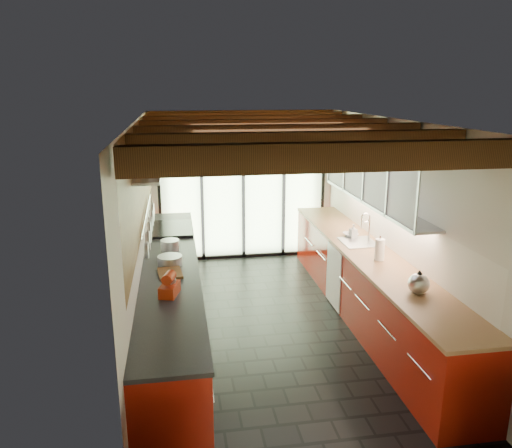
# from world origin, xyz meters

# --- Properties ---
(ground) EXTENTS (5.50, 5.50, 0.00)m
(ground) POSITION_xyz_m (0.00, 0.00, 0.00)
(ground) COLOR black
(ground) RESTS_ON ground
(room_shell) EXTENTS (5.50, 5.50, 5.50)m
(room_shell) POSITION_xyz_m (0.00, 0.00, 1.65)
(room_shell) COLOR silver
(room_shell) RESTS_ON ground
(ceiling_beams) EXTENTS (3.14, 5.06, 4.90)m
(ceiling_beams) POSITION_xyz_m (-0.00, 0.38, 2.46)
(ceiling_beams) COLOR #593316
(ceiling_beams) RESTS_ON ground
(glass_door) EXTENTS (2.95, 0.10, 2.90)m
(glass_door) POSITION_xyz_m (0.00, 2.69, 1.66)
(glass_door) COLOR #C6EAAD
(glass_door) RESTS_ON ground
(left_counter) EXTENTS (0.68, 5.00, 0.92)m
(left_counter) POSITION_xyz_m (-1.28, 0.00, 0.46)
(left_counter) COLOR #9C190C
(left_counter) RESTS_ON ground
(range_stove) EXTENTS (0.66, 0.90, 0.97)m
(range_stove) POSITION_xyz_m (-1.28, 1.45, 0.47)
(range_stove) COLOR silver
(range_stove) RESTS_ON ground
(right_counter) EXTENTS (0.68, 5.00, 0.92)m
(right_counter) POSITION_xyz_m (1.27, 0.00, 0.46)
(right_counter) COLOR #9C190C
(right_counter) RESTS_ON ground
(sink_assembly) EXTENTS (0.45, 0.52, 0.43)m
(sink_assembly) POSITION_xyz_m (1.29, 0.40, 0.96)
(sink_assembly) COLOR silver
(sink_assembly) RESTS_ON right_counter
(upper_cabinets_right) EXTENTS (0.34, 3.00, 3.00)m
(upper_cabinets_right) POSITION_xyz_m (1.43, 0.30, 1.85)
(upper_cabinets_right) COLOR silver
(upper_cabinets_right) RESTS_ON ground
(left_wall_fixtures) EXTENTS (0.28, 2.60, 0.96)m
(left_wall_fixtures) POSITION_xyz_m (-1.47, 0.25, 1.80)
(left_wall_fixtures) COLOR silver
(left_wall_fixtures) RESTS_ON ground
(stand_mixer) EXTENTS (0.23, 0.31, 0.25)m
(stand_mixer) POSITION_xyz_m (-1.27, -0.97, 1.02)
(stand_mixer) COLOR #B12B0E
(stand_mixer) RESTS_ON left_counter
(pot_large) EXTENTS (0.25, 0.25, 0.15)m
(pot_large) POSITION_xyz_m (-1.27, 0.44, 1.00)
(pot_large) COLOR silver
(pot_large) RESTS_ON left_counter
(pot_small) EXTENTS (0.36, 0.36, 0.11)m
(pot_small) POSITION_xyz_m (-1.27, -0.08, 0.98)
(pot_small) COLOR silver
(pot_small) RESTS_ON left_counter
(cutting_board) EXTENTS (0.30, 0.39, 0.03)m
(cutting_board) POSITION_xyz_m (-1.27, -0.39, 0.94)
(cutting_board) COLOR brown
(cutting_board) RESTS_ON left_counter
(kettle) EXTENTS (0.29, 0.31, 0.26)m
(kettle) POSITION_xyz_m (1.27, -1.34, 1.04)
(kettle) COLOR silver
(kettle) RESTS_ON right_counter
(paper_towel) EXTENTS (0.14, 0.14, 0.32)m
(paper_towel) POSITION_xyz_m (1.27, -0.32, 1.05)
(paper_towel) COLOR white
(paper_towel) RESTS_ON right_counter
(soap_bottle) EXTENTS (0.11, 0.11, 0.20)m
(soap_bottle) POSITION_xyz_m (1.27, 0.61, 1.02)
(soap_bottle) COLOR silver
(soap_bottle) RESTS_ON right_counter
(bowl) EXTENTS (0.22, 0.22, 0.05)m
(bowl) POSITION_xyz_m (1.27, 0.70, 0.95)
(bowl) COLOR silver
(bowl) RESTS_ON right_counter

